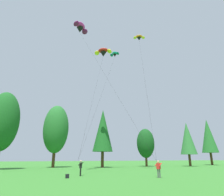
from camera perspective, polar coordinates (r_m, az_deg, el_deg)
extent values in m
ellipsoid|color=#19561E|center=(41.26, -29.06, -5.79)|extent=(5.55, 5.55, 10.90)
cylinder|color=#472D19|center=(44.27, -16.66, -16.69)|extent=(0.62, 0.62, 3.28)
ellipsoid|color=#236628|center=(44.67, -15.98, -8.59)|extent=(5.33, 5.33, 10.27)
cylinder|color=#472D19|center=(43.15, -2.81, -17.41)|extent=(0.61, 0.61, 3.19)
cone|color=#19561E|center=(43.53, -2.69, -9.30)|extent=(4.30, 4.30, 9.09)
cylinder|color=#472D19|center=(48.62, 9.98, -17.72)|extent=(0.52, 0.52, 2.18)
ellipsoid|color=#144719|center=(48.72, 9.72, -12.80)|extent=(4.15, 4.15, 6.82)
cylinder|color=#472D19|center=(52.40, 21.69, -16.47)|extent=(0.57, 0.57, 2.71)
cone|color=#2D7033|center=(52.59, 21.07, -10.82)|extent=(3.89, 3.89, 7.70)
cylinder|color=#472D19|center=(63.12, 26.94, -15.47)|extent=(0.62, 0.62, 3.29)
cone|color=#236628|center=(63.40, 26.18, -9.79)|extent=(4.38, 4.38, 9.37)
cylinder|color=black|center=(23.68, -9.22, -20.51)|extent=(0.17, 0.17, 0.84)
cylinder|color=black|center=(23.88, -9.11, -20.48)|extent=(0.17, 0.17, 0.84)
cube|color=black|center=(23.74, -9.08, -18.76)|extent=(0.37, 0.45, 0.60)
sphere|color=tan|center=(23.73, -9.03, -17.70)|extent=(0.22, 0.22, 0.22)
cylinder|color=black|center=(23.50, -9.20, -18.39)|extent=(0.51, 0.29, 0.35)
cylinder|color=black|center=(23.97, -8.93, -18.36)|extent=(0.51, 0.29, 0.35)
cylinder|color=#4C4C51|center=(22.10, 13.72, -20.54)|extent=(0.18, 0.18, 0.84)
cylinder|color=#4C4C51|center=(22.19, 13.23, -20.55)|extent=(0.18, 0.18, 0.84)
cube|color=red|center=(22.10, 13.34, -18.69)|extent=(0.40, 0.45, 0.60)
sphere|color=tan|center=(22.09, 13.26, -17.55)|extent=(0.22, 0.22, 0.22)
cylinder|color=red|center=(21.99, 13.90, -18.24)|extent=(0.50, 0.33, 0.35)
cylinder|color=red|center=(22.21, 12.74, -18.30)|extent=(0.50, 0.33, 0.35)
ellipsoid|color=teal|center=(42.65, 0.78, 12.84)|extent=(1.45, 1.49, 0.75)
ellipsoid|color=#0F666B|center=(42.23, 1.70, 12.84)|extent=(0.90, 0.94, 0.82)
ellipsoid|color=#0F666B|center=(42.87, -0.12, 12.35)|extent=(0.96, 0.86, 0.82)
cone|color=black|center=(42.48, 0.84, 12.25)|extent=(0.95, 0.95, 0.58)
cylinder|color=black|center=(31.95, -2.95, 1.39)|extent=(8.95, 11.23, 20.78)
ellipsoid|color=#D12893|center=(37.20, -9.09, 19.97)|extent=(2.39, 2.35, 1.20)
ellipsoid|color=#66144C|center=(37.80, -7.92, 18.56)|extent=(1.50, 1.42, 1.33)
ellipsoid|color=#66144C|center=(36.20, -10.39, 20.52)|extent=(1.39, 1.51, 1.33)
cone|color=black|center=(36.80, -9.32, 18.93)|extent=(1.61, 1.61, 0.97)
cylinder|color=black|center=(27.35, -1.08, 5.17)|extent=(6.82, 11.17, 21.30)
ellipsoid|color=red|center=(41.93, -2.59, 13.63)|extent=(2.54, 2.35, 1.00)
ellipsoid|color=yellow|center=(41.40, -0.77, 13.43)|extent=(1.52, 1.48, 1.20)
ellipsoid|color=yellow|center=(42.11, -4.38, 12.92)|extent=(1.52, 1.56, 1.20)
cone|color=black|center=(41.62, -2.55, 12.57)|extent=(1.68, 1.68, 1.03)
cylinder|color=black|center=(31.53, -5.19, 1.25)|extent=(6.38, 11.22, 20.32)
ellipsoid|color=orange|center=(40.48, 7.87, 17.27)|extent=(1.50, 1.25, 0.66)
ellipsoid|color=yellow|center=(40.45, 9.07, 16.97)|extent=(0.81, 0.87, 0.77)
ellipsoid|color=yellow|center=(40.28, 6.69, 17.03)|extent=(0.89, 0.88, 0.77)
cone|color=black|center=(40.27, 7.89, 16.63)|extent=(0.94, 0.94, 0.62)
cylinder|color=black|center=(29.70, 9.62, 4.52)|extent=(4.79, 10.97, 22.20)
cube|color=black|center=(21.59, -12.88, -21.27)|extent=(0.36, 0.29, 0.40)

